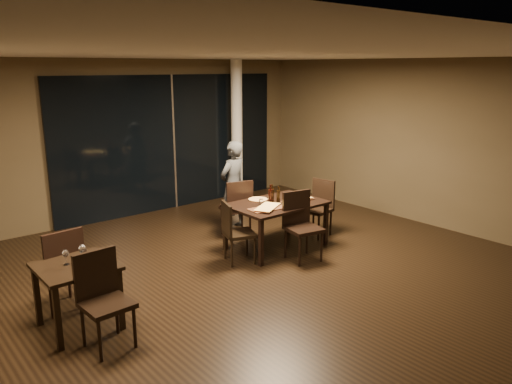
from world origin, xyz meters
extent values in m
plane|color=black|center=(0.00, 0.00, 0.00)|extent=(8.00, 8.00, 0.00)
cube|color=#473B26|center=(0.00, 4.05, 1.50)|extent=(8.00, 0.10, 3.00)
cube|color=#473B26|center=(4.05, 0.00, 1.50)|extent=(0.10, 8.00, 3.00)
cube|color=silver|center=(0.00, 0.00, 3.02)|extent=(8.00, 8.00, 0.04)
cube|color=black|center=(1.00, 3.96, 1.35)|extent=(5.00, 0.06, 2.70)
cylinder|color=white|center=(2.40, 3.65, 1.50)|extent=(0.24, 0.24, 3.00)
cube|color=black|center=(1.00, 0.80, 0.73)|extent=(1.50, 1.00, 0.04)
cube|color=black|center=(0.31, 0.36, 0.35)|extent=(0.06, 0.06, 0.71)
cube|color=black|center=(1.69, 0.36, 0.35)|extent=(0.06, 0.06, 0.71)
cube|color=black|center=(0.31, 1.24, 0.35)|extent=(0.06, 0.06, 0.71)
cube|color=black|center=(1.69, 1.24, 0.35)|extent=(0.06, 0.06, 0.71)
cube|color=black|center=(-2.40, 0.30, 0.73)|extent=(0.80, 0.80, 0.04)
cube|color=black|center=(-2.74, -0.04, 0.35)|extent=(0.06, 0.06, 0.71)
cube|color=black|center=(-2.06, -0.04, 0.35)|extent=(0.06, 0.06, 0.71)
cube|color=black|center=(-2.74, 0.64, 0.35)|extent=(0.06, 0.06, 0.71)
cube|color=black|center=(-2.06, 0.64, 0.35)|extent=(0.06, 0.06, 0.71)
cube|color=black|center=(0.86, 1.69, 0.48)|extent=(0.58, 0.58, 0.05)
cylinder|color=black|center=(1.10, 1.82, 0.24)|extent=(0.04, 0.04, 0.48)
cylinder|color=black|center=(0.73, 1.93, 0.24)|extent=(0.04, 0.04, 0.48)
cylinder|color=black|center=(0.99, 1.45, 0.24)|extent=(0.04, 0.04, 0.48)
cylinder|color=black|center=(0.62, 1.56, 0.24)|extent=(0.04, 0.04, 0.48)
cube|color=black|center=(0.80, 1.49, 0.74)|extent=(0.46, 0.18, 0.53)
cube|color=black|center=(0.96, 0.14, 0.49)|extent=(0.56, 0.56, 0.05)
cylinder|color=black|center=(0.73, -0.01, 0.24)|extent=(0.04, 0.04, 0.49)
cylinder|color=black|center=(1.11, -0.09, 0.24)|extent=(0.04, 0.04, 0.49)
cylinder|color=black|center=(0.81, 0.37, 0.24)|extent=(0.04, 0.04, 0.49)
cylinder|color=black|center=(1.19, 0.29, 0.24)|extent=(0.04, 0.04, 0.49)
cube|color=black|center=(1.01, 0.35, 0.76)|extent=(0.48, 0.14, 0.54)
cube|color=black|center=(0.17, 0.69, 0.44)|extent=(0.55, 0.55, 0.05)
cylinder|color=black|center=(0.28, 0.47, 0.22)|extent=(0.04, 0.04, 0.44)
cylinder|color=black|center=(0.40, 0.80, 0.22)|extent=(0.04, 0.04, 0.44)
cylinder|color=black|center=(-0.05, 0.59, 0.22)|extent=(0.04, 0.04, 0.44)
cylinder|color=black|center=(0.07, 0.92, 0.22)|extent=(0.04, 0.04, 0.44)
cube|color=black|center=(-0.01, 0.76, 0.68)|extent=(0.18, 0.42, 0.49)
cube|color=black|center=(1.93, 0.81, 0.46)|extent=(0.51, 0.51, 0.05)
cylinder|color=black|center=(1.73, 0.96, 0.23)|extent=(0.04, 0.04, 0.46)
cylinder|color=black|center=(1.78, 0.60, 0.23)|extent=(0.04, 0.04, 0.46)
cylinder|color=black|center=(2.09, 1.02, 0.23)|extent=(0.04, 0.04, 0.46)
cylinder|color=black|center=(2.14, 0.66, 0.23)|extent=(0.04, 0.04, 0.46)
cube|color=black|center=(2.13, 0.84, 0.71)|extent=(0.11, 0.45, 0.51)
cube|color=black|center=(-2.40, 0.91, 0.49)|extent=(0.51, 0.51, 0.05)
cylinder|color=black|center=(-2.22, 1.12, 0.24)|extent=(0.04, 0.04, 0.49)
cylinder|color=black|center=(-2.61, 1.09, 0.24)|extent=(0.04, 0.04, 0.49)
cylinder|color=black|center=(-2.19, 0.74, 0.24)|extent=(0.04, 0.04, 0.49)
cylinder|color=black|center=(-2.58, 0.70, 0.24)|extent=(0.04, 0.04, 0.49)
cube|color=black|center=(-2.38, 0.70, 0.76)|extent=(0.48, 0.08, 0.54)
cube|color=black|center=(-2.32, -0.30, 0.48)|extent=(0.49, 0.49, 0.05)
cylinder|color=black|center=(-2.50, -0.51, 0.24)|extent=(0.04, 0.04, 0.48)
cylinder|color=black|center=(-2.12, -0.48, 0.24)|extent=(0.04, 0.04, 0.48)
cylinder|color=black|center=(-2.52, -0.12, 0.24)|extent=(0.04, 0.04, 0.48)
cylinder|color=black|center=(-2.14, -0.10, 0.24)|extent=(0.04, 0.04, 0.48)
cube|color=black|center=(-2.33, -0.09, 0.75)|extent=(0.47, 0.07, 0.53)
imported|color=#303336|center=(1.07, 2.04, 0.80)|extent=(0.60, 0.47, 1.59)
cube|color=#4A2917|center=(0.66, 0.62, 0.76)|extent=(0.59, 0.34, 0.01)
cube|color=#422415|center=(1.34, 0.67, 0.76)|extent=(0.57, 0.32, 0.01)
cylinder|color=red|center=(0.88, 1.11, 0.76)|extent=(0.30, 0.30, 0.01)
cylinder|color=white|center=(0.76, 0.89, 0.79)|extent=(0.07, 0.07, 0.08)
cylinder|color=white|center=(1.26, 0.87, 0.79)|extent=(0.07, 0.07, 0.08)
cube|color=white|center=(1.56, 0.68, 0.76)|extent=(0.20, 0.14, 0.01)
cube|color=white|center=(1.52, 1.03, 0.76)|extent=(0.21, 0.16, 0.01)
cube|color=white|center=(-2.39, 0.10, 0.76)|extent=(0.19, 0.13, 0.01)
camera|label=1|loc=(-4.12, -4.88, 2.85)|focal=35.00mm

